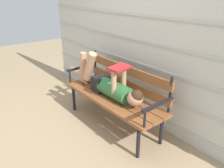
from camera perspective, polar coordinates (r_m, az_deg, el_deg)
name	(u,v)px	position (r m, az deg, el deg)	size (l,w,h in m)	color
ground_plane	(102,129)	(3.15, -2.57, -11.23)	(12.00, 12.00, 0.00)	tan
house_siding	(140,40)	(3.11, 7.16, 10.99)	(4.58, 0.08, 2.27)	beige
park_bench	(116,92)	(3.04, 1.05, -2.06)	(1.60, 0.52, 0.88)	brown
reclining_person	(108,84)	(3.03, -1.13, 0.03)	(1.70, 0.27, 0.55)	#33703D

